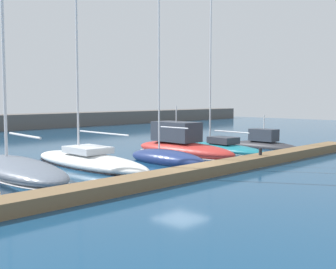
{
  "coord_description": "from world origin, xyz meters",
  "views": [
    {
      "loc": [
        -17.23,
        -15.7,
        4.02
      ],
      "look_at": [
        2.91,
        3.75,
        1.68
      ],
      "focal_mm": 47.25,
      "sensor_mm": 36.0,
      "label": 1
    }
  ],
  "objects_px": {
    "sailboat_slate_third": "(17,168)",
    "sailboat_navy_fifth": "(166,158)",
    "motorboat_charcoal_eighth": "(264,144)",
    "dock_bollard": "(260,152)",
    "sailboat_white_fourth": "(89,161)",
    "sailboat_teal_seventh": "(221,147)",
    "motorboat_red_sixth": "(182,145)"
  },
  "relations": [
    {
      "from": "dock_bollard",
      "to": "motorboat_red_sixth",
      "type": "bearing_deg",
      "value": 88.26
    },
    {
      "from": "motorboat_red_sixth",
      "to": "dock_bollard",
      "type": "bearing_deg",
      "value": 179.83
    },
    {
      "from": "sailboat_navy_fifth",
      "to": "motorboat_red_sixth",
      "type": "distance_m",
      "value": 4.4
    },
    {
      "from": "motorboat_red_sixth",
      "to": "motorboat_charcoal_eighth",
      "type": "xyz_separation_m",
      "value": [
        7.59,
        -2.05,
        -0.35
      ]
    },
    {
      "from": "sailboat_slate_third",
      "to": "sailboat_navy_fifth",
      "type": "distance_m",
      "value": 8.81
    },
    {
      "from": "sailboat_white_fourth",
      "to": "dock_bollard",
      "type": "bearing_deg",
      "value": -130.73
    },
    {
      "from": "sailboat_white_fourth",
      "to": "sailboat_slate_third",
      "type": "bearing_deg",
      "value": 88.32
    },
    {
      "from": "sailboat_teal_seventh",
      "to": "sailboat_navy_fifth",
      "type": "bearing_deg",
      "value": 105.86
    },
    {
      "from": "sailboat_white_fourth",
      "to": "motorboat_red_sixth",
      "type": "relative_size",
      "value": 1.86
    },
    {
      "from": "sailboat_teal_seventh",
      "to": "dock_bollard",
      "type": "bearing_deg",
      "value": 153.6
    },
    {
      "from": "motorboat_charcoal_eighth",
      "to": "motorboat_red_sixth",
      "type": "bearing_deg",
      "value": 75.89
    },
    {
      "from": "sailboat_slate_third",
      "to": "dock_bollard",
      "type": "bearing_deg",
      "value": -114.63
    },
    {
      "from": "sailboat_white_fourth",
      "to": "motorboat_charcoal_eighth",
      "type": "xyz_separation_m",
      "value": [
        15.39,
        -2.35,
        -0.02
      ]
    },
    {
      "from": "sailboat_slate_third",
      "to": "sailboat_navy_fifth",
      "type": "bearing_deg",
      "value": -101.93
    },
    {
      "from": "sailboat_white_fourth",
      "to": "motorboat_red_sixth",
      "type": "distance_m",
      "value": 7.82
    },
    {
      "from": "motorboat_red_sixth",
      "to": "dock_bollard",
      "type": "relative_size",
      "value": 20.51
    },
    {
      "from": "sailboat_white_fourth",
      "to": "motorboat_red_sixth",
      "type": "bearing_deg",
      "value": -90.72
    },
    {
      "from": "sailboat_teal_seventh",
      "to": "motorboat_charcoal_eighth",
      "type": "height_order",
      "value": "sailboat_teal_seventh"
    },
    {
      "from": "sailboat_slate_third",
      "to": "motorboat_charcoal_eighth",
      "type": "bearing_deg",
      "value": -91.29
    },
    {
      "from": "sailboat_navy_fifth",
      "to": "sailboat_teal_seventh",
      "type": "bearing_deg",
      "value": -79.18
    },
    {
      "from": "sailboat_slate_third",
      "to": "motorboat_red_sixth",
      "type": "xyz_separation_m",
      "value": [
        12.18,
        -0.55,
        0.29
      ]
    },
    {
      "from": "sailboat_navy_fifth",
      "to": "sailboat_slate_third",
      "type": "bearing_deg",
      "value": 72.72
    },
    {
      "from": "sailboat_slate_third",
      "to": "sailboat_white_fourth",
      "type": "bearing_deg",
      "value": -86.99
    },
    {
      "from": "sailboat_slate_third",
      "to": "motorboat_charcoal_eighth",
      "type": "distance_m",
      "value": 19.93
    },
    {
      "from": "sailboat_slate_third",
      "to": "sailboat_white_fourth",
      "type": "xyz_separation_m",
      "value": [
        4.37,
        -0.24,
        -0.04
      ]
    },
    {
      "from": "motorboat_red_sixth",
      "to": "motorboat_charcoal_eighth",
      "type": "distance_m",
      "value": 7.87
    },
    {
      "from": "sailboat_teal_seventh",
      "to": "dock_bollard",
      "type": "distance_m",
      "value": 6.72
    },
    {
      "from": "sailboat_slate_third",
      "to": "motorboat_charcoal_eighth",
      "type": "relative_size",
      "value": 2.65
    },
    {
      "from": "sailboat_white_fourth",
      "to": "motorboat_charcoal_eighth",
      "type": "relative_size",
      "value": 2.66
    },
    {
      "from": "motorboat_charcoal_eighth",
      "to": "dock_bollard",
      "type": "distance_m",
      "value": 9.03
    },
    {
      "from": "sailboat_slate_third",
      "to": "motorboat_charcoal_eighth",
      "type": "xyz_separation_m",
      "value": [
        19.76,
        -2.6,
        -0.06
      ]
    },
    {
      "from": "motorboat_red_sixth",
      "to": "dock_bollard",
      "type": "distance_m",
      "value": 6.6
    }
  ]
}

